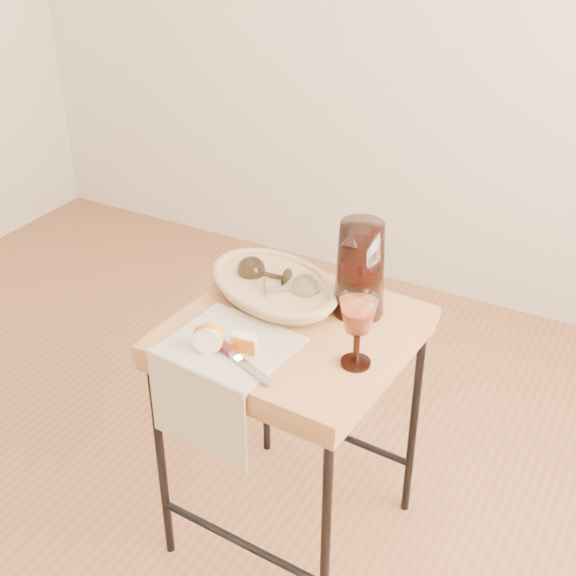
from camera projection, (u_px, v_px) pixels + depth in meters
The scene contains 11 objects.
floor at pixel (127, 539), 2.28m from camera, with size 3.60×3.60×0.00m, color brown.
side_table at pixel (292, 435), 2.14m from camera, with size 0.56×0.56×0.72m, color brown, non-canonical shape.
tea_towel at pixel (230, 345), 1.88m from camera, with size 0.29×0.26×0.01m, color beige.
bread_basket at pixel (274, 288), 2.06m from camera, with size 0.36×0.25×0.05m, color #9D7750, non-canonical shape.
goblet_lying_a at pixel (266, 274), 2.08m from camera, with size 0.13×0.08×0.08m, color #3D3023, non-canonical shape.
goblet_lying_b at pixel (288, 289), 2.01m from camera, with size 0.12×0.07×0.07m, color white, non-canonical shape.
pitcher at pixel (360, 269), 1.95m from camera, with size 0.17×0.25×0.29m, color black, non-canonical shape.
wine_goblet at pixel (357, 331), 1.77m from camera, with size 0.09×0.09×0.18m, color white, non-canonical shape.
apple_half at pixel (209, 336), 1.84m from camera, with size 0.08×0.04×0.07m, color red.
apple_wedge at pixel (244, 342), 1.85m from camera, with size 0.06×0.03×0.04m, color white.
table_knife at pixel (238, 357), 1.81m from camera, with size 0.23×0.02×0.02m, color silver, non-canonical shape.
Camera 1 is at (1.18, -1.17, 1.79)m, focal length 48.74 mm.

